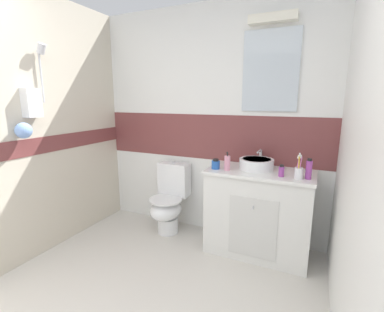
# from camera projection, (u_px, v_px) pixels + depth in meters

# --- Properties ---
(ground_plane) EXTENTS (3.20, 3.48, 0.04)m
(ground_plane) POSITION_uv_depth(u_px,v_px,m) (152.00, 293.00, 2.19)
(ground_plane) COLOR beige
(wall_back_tiled) EXTENTS (3.20, 0.20, 2.50)m
(wall_back_tiled) POSITION_uv_depth(u_px,v_px,m) (210.00, 122.00, 3.03)
(wall_back_tiled) COLOR white
(wall_back_tiled) RESTS_ON ground_plane
(wall_left_shower_alcove) EXTENTS (0.26, 3.48, 2.50)m
(wall_left_shower_alcove) POSITION_uv_depth(u_px,v_px,m) (23.00, 129.00, 2.48)
(wall_left_shower_alcove) COLOR beige
(wall_left_shower_alcove) RESTS_ON ground_plane
(wall_right_plain) EXTENTS (0.10, 3.48, 2.50)m
(wall_right_plain) POSITION_uv_depth(u_px,v_px,m) (369.00, 153.00, 1.37)
(wall_right_plain) COLOR white
(wall_right_plain) RESTS_ON ground_plane
(vanity_cabinet) EXTENTS (0.99, 0.53, 0.85)m
(vanity_cabinet) POSITION_uv_depth(u_px,v_px,m) (258.00, 212.00, 2.67)
(vanity_cabinet) COLOR silver
(vanity_cabinet) RESTS_ON ground_plane
(sink_basin) EXTENTS (0.33, 0.37, 0.17)m
(sink_basin) POSITION_uv_depth(u_px,v_px,m) (256.00, 163.00, 2.63)
(sink_basin) COLOR white
(sink_basin) RESTS_ON vanity_cabinet
(toilet) EXTENTS (0.37, 0.50, 0.81)m
(toilet) POSITION_uv_depth(u_px,v_px,m) (169.00, 201.00, 3.12)
(toilet) COLOR white
(toilet) RESTS_ON ground_plane
(toothbrush_cup) EXTENTS (0.07, 0.07, 0.23)m
(toothbrush_cup) POSITION_uv_depth(u_px,v_px,m) (299.00, 172.00, 2.30)
(toothbrush_cup) COLOR white
(toothbrush_cup) RESTS_ON vanity_cabinet
(soap_dispenser) EXTENTS (0.06, 0.06, 0.18)m
(soap_dispenser) POSITION_uv_depth(u_px,v_px,m) (227.00, 163.00, 2.58)
(soap_dispenser) COLOR pink
(soap_dispenser) RESTS_ON vanity_cabinet
(lotion_bottle_short) EXTENTS (0.05, 0.05, 0.11)m
(lotion_bottle_short) POSITION_uv_depth(u_px,v_px,m) (281.00, 171.00, 2.38)
(lotion_bottle_short) COLOR #993F99
(lotion_bottle_short) RESTS_ON vanity_cabinet
(hair_gel_jar) EXTENTS (0.08, 0.08, 0.10)m
(hair_gel_jar) POSITION_uv_depth(u_px,v_px,m) (216.00, 164.00, 2.64)
(hair_gel_jar) COLOR #2659B2
(hair_gel_jar) RESTS_ON vanity_cabinet
(deodorant_spray_can) EXTENTS (0.05, 0.05, 0.18)m
(deodorant_spray_can) POSITION_uv_depth(u_px,v_px,m) (309.00, 169.00, 2.29)
(deodorant_spray_can) COLOR #993F99
(deodorant_spray_can) RESTS_ON vanity_cabinet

